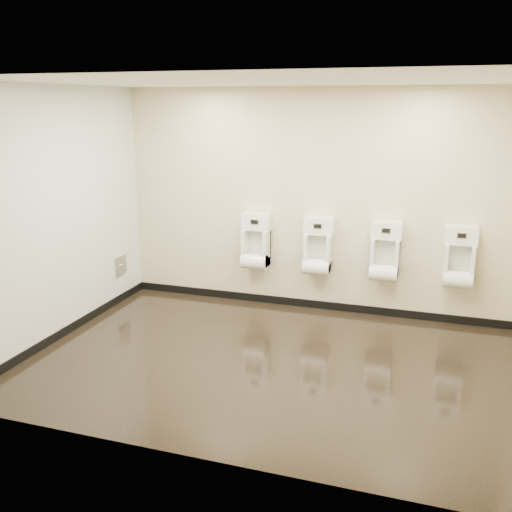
{
  "coord_description": "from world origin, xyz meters",
  "views": [
    {
      "loc": [
        1.52,
        -5.2,
        2.61
      ],
      "look_at": [
        -0.36,
        0.55,
        0.97
      ],
      "focal_mm": 40.0,
      "sensor_mm": 36.0,
      "label": 1
    }
  ],
  "objects_px": {
    "urinal_0": "(256,245)",
    "urinal_2": "(385,256)",
    "urinal_3": "(459,262)",
    "urinal_1": "(318,250)",
    "access_panel": "(121,265)"
  },
  "relations": [
    {
      "from": "urinal_2",
      "to": "access_panel",
      "type": "bearing_deg",
      "value": -172.92
    },
    {
      "from": "urinal_0",
      "to": "urinal_3",
      "type": "height_order",
      "value": "same"
    },
    {
      "from": "urinal_0",
      "to": "urinal_2",
      "type": "height_order",
      "value": "same"
    },
    {
      "from": "urinal_2",
      "to": "urinal_1",
      "type": "bearing_deg",
      "value": 180.0
    },
    {
      "from": "urinal_2",
      "to": "urinal_3",
      "type": "height_order",
      "value": "same"
    },
    {
      "from": "access_panel",
      "to": "urinal_2",
      "type": "relative_size",
      "value": 0.35
    },
    {
      "from": "urinal_1",
      "to": "urinal_3",
      "type": "height_order",
      "value": "same"
    },
    {
      "from": "access_panel",
      "to": "urinal_2",
      "type": "height_order",
      "value": "urinal_2"
    },
    {
      "from": "urinal_2",
      "to": "urinal_3",
      "type": "relative_size",
      "value": 1.0
    },
    {
      "from": "urinal_0",
      "to": "urinal_3",
      "type": "bearing_deg",
      "value": 0.0
    },
    {
      "from": "urinal_1",
      "to": "urinal_3",
      "type": "bearing_deg",
      "value": 0.0
    },
    {
      "from": "access_panel",
      "to": "urinal_3",
      "type": "bearing_deg",
      "value": 5.68
    },
    {
      "from": "urinal_2",
      "to": "urinal_0",
      "type": "bearing_deg",
      "value": 180.0
    },
    {
      "from": "urinal_3",
      "to": "urinal_2",
      "type": "bearing_deg",
      "value": 180.0
    },
    {
      "from": "urinal_2",
      "to": "urinal_3",
      "type": "xyz_separation_m",
      "value": [
        0.85,
        0.0,
        0.0
      ]
    }
  ]
}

